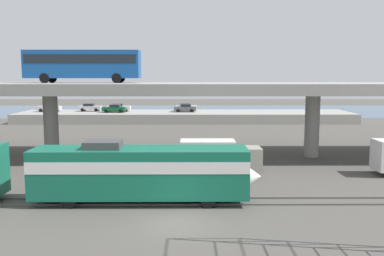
{
  "coord_description": "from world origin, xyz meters",
  "views": [
    {
      "loc": [
        0.78,
        -23.45,
        8.46
      ],
      "look_at": [
        1.04,
        16.18,
        3.51
      ],
      "focal_mm": 39.34,
      "sensor_mm": 36.0,
      "label": 1
    }
  ],
  "objects_px": {
    "parked_car_1": "(90,107)",
    "parked_car_3": "(118,107)",
    "transit_bus_on_overpass": "(83,63)",
    "service_truck_west": "(218,157)",
    "parked_car_0": "(114,108)",
    "train_locomotive": "(151,170)",
    "parked_car_4": "(186,107)",
    "parked_car_2": "(49,108)",
    "parked_car_5": "(185,108)"
  },
  "relations": [
    {
      "from": "transit_bus_on_overpass",
      "to": "parked_car_2",
      "type": "xyz_separation_m",
      "value": [
        -15.11,
        34.19,
        -7.27
      ]
    },
    {
      "from": "parked_car_1",
      "to": "parked_car_3",
      "type": "bearing_deg",
      "value": -3.61
    },
    {
      "from": "parked_car_0",
      "to": "parked_car_3",
      "type": "xyz_separation_m",
      "value": [
        0.35,
        2.37,
        0.0
      ]
    },
    {
      "from": "service_truck_west",
      "to": "parked_car_0",
      "type": "height_order",
      "value": "parked_car_0"
    },
    {
      "from": "parked_car_2",
      "to": "transit_bus_on_overpass",
      "type": "bearing_deg",
      "value": 113.85
    },
    {
      "from": "parked_car_2",
      "to": "parked_car_3",
      "type": "distance_m",
      "value": 12.89
    },
    {
      "from": "train_locomotive",
      "to": "parked_car_5",
      "type": "bearing_deg",
      "value": 87.97
    },
    {
      "from": "parked_car_4",
      "to": "service_truck_west",
      "type": "bearing_deg",
      "value": -86.21
    },
    {
      "from": "transit_bus_on_overpass",
      "to": "parked_car_4",
      "type": "relative_size",
      "value": 2.98
    },
    {
      "from": "parked_car_3",
      "to": "service_truck_west",
      "type": "bearing_deg",
      "value": -70.37
    },
    {
      "from": "transit_bus_on_overpass",
      "to": "parked_car_1",
      "type": "height_order",
      "value": "transit_bus_on_overpass"
    },
    {
      "from": "parked_car_4",
      "to": "parked_car_5",
      "type": "bearing_deg",
      "value": -94.06
    },
    {
      "from": "parked_car_0",
      "to": "parked_car_2",
      "type": "relative_size",
      "value": 0.99
    },
    {
      "from": "train_locomotive",
      "to": "parked_car_5",
      "type": "xyz_separation_m",
      "value": [
        1.8,
        50.82,
        0.29
      ]
    },
    {
      "from": "transit_bus_on_overpass",
      "to": "parked_car_0",
      "type": "bearing_deg",
      "value": -85.42
    },
    {
      "from": "parked_car_0",
      "to": "parked_car_3",
      "type": "relative_size",
      "value": 0.94
    },
    {
      "from": "service_truck_west",
      "to": "parked_car_0",
      "type": "distance_m",
      "value": 45.28
    },
    {
      "from": "parked_car_5",
      "to": "service_truck_west",
      "type": "bearing_deg",
      "value": 94.22
    },
    {
      "from": "parked_car_2",
      "to": "parked_car_4",
      "type": "xyz_separation_m",
      "value": [
        25.77,
        1.57,
        -0.0
      ]
    },
    {
      "from": "train_locomotive",
      "to": "service_truck_west",
      "type": "distance_m",
      "value": 9.09
    },
    {
      "from": "train_locomotive",
      "to": "parked_car_4",
      "type": "relative_size",
      "value": 3.78
    },
    {
      "from": "parked_car_3",
      "to": "parked_car_5",
      "type": "xyz_separation_m",
      "value": [
        12.72,
        -1.38,
        -0.0
      ]
    },
    {
      "from": "parked_car_0",
      "to": "parked_car_5",
      "type": "xyz_separation_m",
      "value": [
        13.07,
        1.0,
        -0.0
      ]
    },
    {
      "from": "service_truck_west",
      "to": "parked_car_5",
      "type": "relative_size",
      "value": 1.67
    },
    {
      "from": "service_truck_west",
      "to": "parked_car_3",
      "type": "xyz_separation_m",
      "value": [
        -15.92,
        44.62,
        0.85
      ]
    },
    {
      "from": "train_locomotive",
      "to": "parked_car_0",
      "type": "height_order",
      "value": "train_locomotive"
    },
    {
      "from": "train_locomotive",
      "to": "parked_car_4",
      "type": "distance_m",
      "value": 53.28
    },
    {
      "from": "transit_bus_on_overpass",
      "to": "parked_car_3",
      "type": "xyz_separation_m",
      "value": [
        -2.24,
        34.72,
        -7.27
      ]
    },
    {
      "from": "service_truck_west",
      "to": "parked_car_2",
      "type": "xyz_separation_m",
      "value": [
        -28.79,
        44.09,
        0.85
      ]
    },
    {
      "from": "service_truck_west",
      "to": "parked_car_2",
      "type": "bearing_deg",
      "value": 123.15
    },
    {
      "from": "parked_car_1",
      "to": "parked_car_0",
      "type": "bearing_deg",
      "value": -28.12
    },
    {
      "from": "parked_car_1",
      "to": "parked_car_3",
      "type": "height_order",
      "value": "same"
    },
    {
      "from": "train_locomotive",
      "to": "parked_car_3",
      "type": "xyz_separation_m",
      "value": [
        -10.92,
        52.2,
        0.29
      ]
    },
    {
      "from": "parked_car_3",
      "to": "transit_bus_on_overpass",
      "type": "bearing_deg",
      "value": -86.31
    },
    {
      "from": "service_truck_west",
      "to": "parked_car_1",
      "type": "xyz_separation_m",
      "value": [
        -21.35,
        44.96,
        0.85
      ]
    },
    {
      "from": "parked_car_5",
      "to": "parked_car_0",
      "type": "bearing_deg",
      "value": 4.37
    },
    {
      "from": "train_locomotive",
      "to": "parked_car_4",
      "type": "bearing_deg",
      "value": 87.88
    },
    {
      "from": "parked_car_2",
      "to": "parked_car_5",
      "type": "bearing_deg",
      "value": 178.11
    },
    {
      "from": "train_locomotive",
      "to": "parked_car_3",
      "type": "height_order",
      "value": "train_locomotive"
    },
    {
      "from": "service_truck_west",
      "to": "parked_car_5",
      "type": "bearing_deg",
      "value": 94.22
    },
    {
      "from": "parked_car_0",
      "to": "parked_car_5",
      "type": "relative_size",
      "value": 1.04
    },
    {
      "from": "train_locomotive",
      "to": "parked_car_1",
      "type": "bearing_deg",
      "value": 107.29
    },
    {
      "from": "transit_bus_on_overpass",
      "to": "parked_car_1",
      "type": "distance_m",
      "value": 36.62
    },
    {
      "from": "transit_bus_on_overpass",
      "to": "service_truck_west",
      "type": "bearing_deg",
      "value": 144.11
    },
    {
      "from": "parked_car_5",
      "to": "parked_car_1",
      "type": "bearing_deg",
      "value": -5.4
    },
    {
      "from": "parked_car_0",
      "to": "parked_car_3",
      "type": "distance_m",
      "value": 2.4
    },
    {
      "from": "train_locomotive",
      "to": "transit_bus_on_overpass",
      "type": "height_order",
      "value": "transit_bus_on_overpass"
    },
    {
      "from": "parked_car_0",
      "to": "parked_car_2",
      "type": "distance_m",
      "value": 12.66
    },
    {
      "from": "service_truck_west",
      "to": "transit_bus_on_overpass",
      "type": "bearing_deg",
      "value": 144.11
    },
    {
      "from": "train_locomotive",
      "to": "parked_car_4",
      "type": "height_order",
      "value": "train_locomotive"
    }
  ]
}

